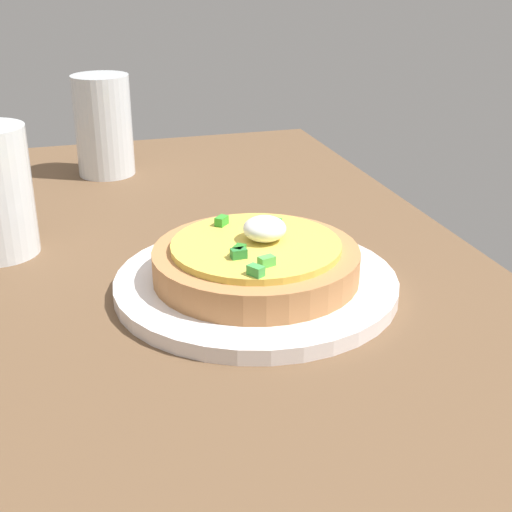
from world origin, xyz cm
name	(u,v)px	position (x,y,z in cm)	size (l,w,h in cm)	color
dining_table	(144,287)	(0.00, 0.00, 1.05)	(99.47, 65.88, 2.11)	brown
plate	(256,284)	(-5.68, -9.12, 2.77)	(24.72, 24.72, 1.33)	white
pizza	(256,260)	(-5.67, -9.15, 5.06)	(17.91, 17.91, 5.34)	#B47948
cup_near	(107,130)	(33.35, -0.37, 7.97)	(7.32, 7.32, 12.87)	silver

